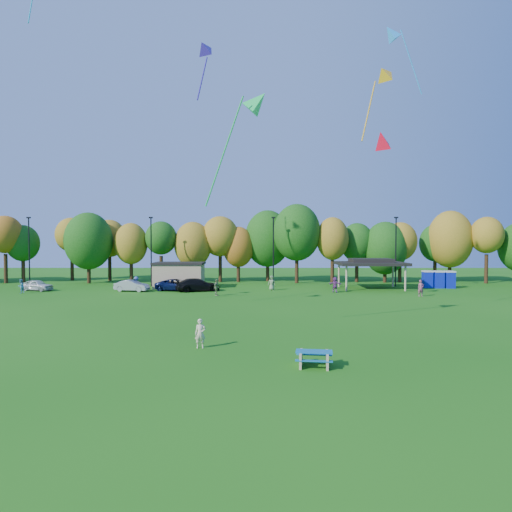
{
  "coord_description": "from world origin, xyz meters",
  "views": [
    {
      "loc": [
        -0.1,
        -19.53,
        6.06
      ],
      "look_at": [
        -0.17,
        6.0,
        5.17
      ],
      "focal_mm": 32.0,
      "sensor_mm": 36.0,
      "label": 1
    }
  ],
  "objects_px": {
    "kite_flyer": "(200,333)",
    "car_c": "(177,285)",
    "car_d": "(198,285)",
    "porta_potties": "(439,279)",
    "car_a": "(37,285)",
    "picnic_table": "(314,357)",
    "car_b": "(132,286)"
  },
  "relations": [
    {
      "from": "porta_potties",
      "to": "car_a",
      "type": "bearing_deg",
      "value": -176.13
    },
    {
      "from": "porta_potties",
      "to": "kite_flyer",
      "type": "bearing_deg",
      "value": -129.06
    },
    {
      "from": "kite_flyer",
      "to": "car_d",
      "type": "height_order",
      "value": "kite_flyer"
    },
    {
      "from": "porta_potties",
      "to": "car_c",
      "type": "distance_m",
      "value": 32.78
    },
    {
      "from": "car_c",
      "to": "car_d",
      "type": "bearing_deg",
      "value": -92.02
    },
    {
      "from": "car_a",
      "to": "car_c",
      "type": "distance_m",
      "value": 16.73
    },
    {
      "from": "kite_flyer",
      "to": "car_c",
      "type": "distance_m",
      "value": 29.67
    },
    {
      "from": "picnic_table",
      "to": "kite_flyer",
      "type": "relative_size",
      "value": 1.16
    },
    {
      "from": "picnic_table",
      "to": "car_a",
      "type": "height_order",
      "value": "car_a"
    },
    {
      "from": "car_b",
      "to": "car_d",
      "type": "bearing_deg",
      "value": -78.91
    },
    {
      "from": "car_b",
      "to": "kite_flyer",
      "type": "bearing_deg",
      "value": -147.81
    },
    {
      "from": "car_b",
      "to": "car_d",
      "type": "height_order",
      "value": "car_d"
    },
    {
      "from": "picnic_table",
      "to": "kite_flyer",
      "type": "height_order",
      "value": "kite_flyer"
    },
    {
      "from": "porta_potties",
      "to": "kite_flyer",
      "type": "xyz_separation_m",
      "value": [
        -26.16,
        -32.23,
        -0.27
      ]
    },
    {
      "from": "picnic_table",
      "to": "car_a",
      "type": "relative_size",
      "value": 0.49
    },
    {
      "from": "car_b",
      "to": "picnic_table",
      "type": "bearing_deg",
      "value": -141.41
    },
    {
      "from": "porta_potties",
      "to": "car_c",
      "type": "relative_size",
      "value": 0.75
    },
    {
      "from": "kite_flyer",
      "to": "car_d",
      "type": "distance_m",
      "value": 28.68
    },
    {
      "from": "porta_potties",
      "to": "picnic_table",
      "type": "distance_m",
      "value": 41.25
    },
    {
      "from": "car_c",
      "to": "porta_potties",
      "type": "bearing_deg",
      "value": -74.39
    },
    {
      "from": "kite_flyer",
      "to": "car_c",
      "type": "bearing_deg",
      "value": 97.34
    },
    {
      "from": "picnic_table",
      "to": "car_a",
      "type": "xyz_separation_m",
      "value": [
        -29.11,
        32.6,
        0.22
      ]
    },
    {
      "from": "porta_potties",
      "to": "car_c",
      "type": "xyz_separation_m",
      "value": [
        -32.62,
        -3.28,
        -0.4
      ]
    },
    {
      "from": "car_a",
      "to": "kite_flyer",
      "type": "bearing_deg",
      "value": -125.54
    },
    {
      "from": "kite_flyer",
      "to": "car_d",
      "type": "relative_size",
      "value": 0.31
    },
    {
      "from": "picnic_table",
      "to": "car_b",
      "type": "xyz_separation_m",
      "value": [
        -17.54,
        31.95,
        0.23
      ]
    },
    {
      "from": "car_b",
      "to": "car_c",
      "type": "xyz_separation_m",
      "value": [
        5.16,
        0.71,
        0.03
      ]
    },
    {
      "from": "porta_potties",
      "to": "car_a",
      "type": "xyz_separation_m",
      "value": [
        -49.35,
        -3.34,
        -0.44
      ]
    },
    {
      "from": "car_a",
      "to": "car_d",
      "type": "relative_size",
      "value": 0.73
    },
    {
      "from": "porta_potties",
      "to": "car_d",
      "type": "bearing_deg",
      "value": -172.76
    },
    {
      "from": "car_a",
      "to": "car_c",
      "type": "height_order",
      "value": "car_c"
    },
    {
      "from": "kite_flyer",
      "to": "picnic_table",
      "type": "bearing_deg",
      "value": -37.29
    }
  ]
}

